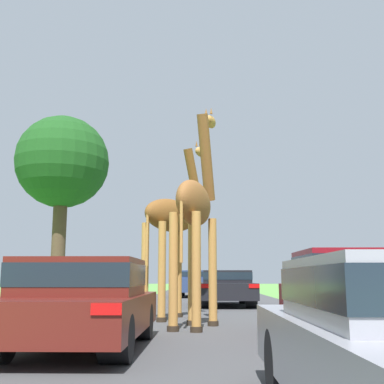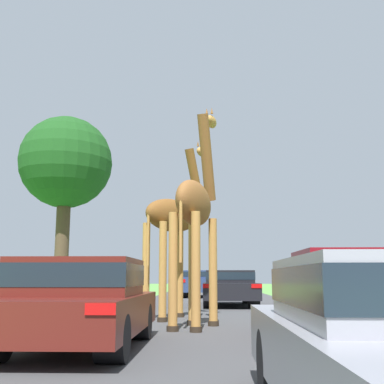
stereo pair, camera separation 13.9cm
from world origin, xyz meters
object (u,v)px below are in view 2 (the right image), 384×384
Objects in this scene: giraffe_near_road at (196,212)px; giraffe_companion at (175,224)px; car_queue_left at (229,286)px; car_verge_right at (78,300)px; car_far_ahead at (353,293)px; car_queue_right at (198,283)px; tree_centre_back at (66,164)px.

giraffe_near_road is 1.06× the size of giraffe_companion.
giraffe_companion is at bearing -105.56° from car_queue_left.
giraffe_companion is 6.43m from car_queue_left.
car_queue_left is at bearing 110.03° from giraffe_companion.
giraffe_near_road is at bearing -97.36° from car_queue_left.
car_verge_right is (-1.07, -5.22, -1.71)m from giraffe_companion.
car_far_ahead is at bearing -80.38° from car_queue_left.
car_queue_right reaches higher than car_queue_left.
giraffe_near_road reaches higher than car_far_ahead.
car_far_ahead is (3.05, -18.25, 0.03)m from car_queue_right.
tree_centre_back is at bearing 177.60° from car_queue_left.
giraffe_near_road is 16.41m from car_queue_right.
giraffe_near_road is 3.93m from car_verge_right.
giraffe_near_road is 3.76m from car_far_ahead.
car_queue_left is at bearing 76.27° from car_verge_right.
car_queue_right is at bearing 99.32° from car_queue_left.
car_verge_right is (-1.39, -19.40, -0.06)m from car_queue_right.
giraffe_companion is at bearing 78.39° from car_verge_right.
tree_centre_back reaches higher than car_far_ahead.
tree_centre_back is at bearing 163.65° from giraffe_companion.
tree_centre_back reaches higher than car_verge_right.
car_queue_left is 8.16m from tree_centre_back.
car_verge_right is (-1.69, -3.08, -1.76)m from giraffe_near_road.
tree_centre_back is at bearing -123.30° from car_queue_right.
tree_centre_back is at bearing 128.65° from car_far_ahead.
giraffe_companion is 5.53m from car_far_ahead.
car_far_ahead is at bearing 14.46° from car_verge_right.
car_queue_right is 19.45m from car_verge_right.
tree_centre_back reaches higher than car_queue_left.
car_queue_right is 1.10× the size of car_verge_right.
car_queue_left is 0.63× the size of tree_centre_back.
tree_centre_back is at bearing 139.11° from giraffe_near_road.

